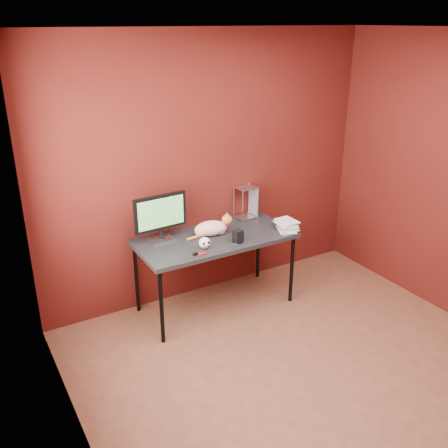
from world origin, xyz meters
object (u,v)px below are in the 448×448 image
desk (215,242)px  cat (212,228)px  skull_mug (205,243)px  speaker (238,237)px  book_stack (281,177)px  monitor (160,216)px

desk → cat: bearing=99.0°
skull_mug → speaker: size_ratio=0.93×
desk → skull_mug: (-0.20, -0.18, 0.10)m
cat → book_stack: book_stack is taller
monitor → speaker: monitor is taller
monitor → skull_mug: 0.48m
monitor → cat: (0.46, -0.12, -0.17)m
cat → skull_mug: bearing=-114.3°
monitor → speaker: (0.60, -0.38, -0.19)m
cat → speaker: bearing=-46.4°
speaker → book_stack: size_ratio=0.11×
monitor → skull_mug: monitor is taller
desk → cat: size_ratio=3.30×
desk → book_stack: (0.60, -0.18, 0.59)m
desk → speaker: size_ratio=12.88×
cat → speaker: 0.29m
skull_mug → cat: bearing=57.7°
desk → cat: 0.14m
desk → skull_mug: 0.29m
desk → book_stack: 0.87m
monitor → book_stack: bearing=-21.9°
skull_mug → book_stack: bearing=7.8°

